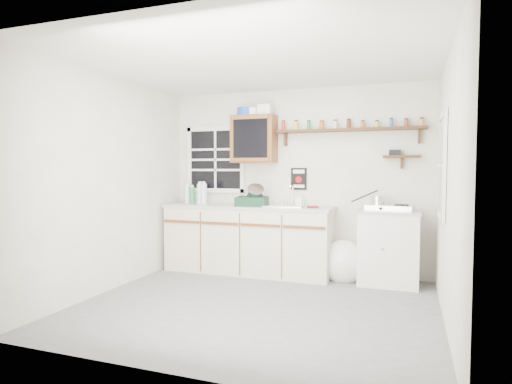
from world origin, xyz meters
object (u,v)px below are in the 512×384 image
Objects in this scene: upper_cabinet at (254,139)px; spice_shelf at (348,129)px; dish_rack at (253,199)px; right_cabinet at (389,247)px; main_cabinet at (248,239)px; hotplate at (390,208)px.

spice_shelf is (1.27, 0.07, 0.10)m from upper_cabinet.
right_cabinet is at bearing -3.83° from dish_rack.
dish_rack is (-1.74, -0.08, 0.56)m from right_cabinet.
dish_rack is at bearing -30.69° from main_cabinet.
main_cabinet is at bearing -170.70° from spice_shelf.
right_cabinet is (1.83, 0.03, -0.01)m from main_cabinet.
upper_cabinet is (0.03, 0.14, 1.36)m from main_cabinet.
right_cabinet is 2.26m from upper_cabinet.
main_cabinet is 1.90m from hotplate.
dish_rack reaches higher than right_cabinet.
hotplate is (1.84, 0.01, 0.49)m from main_cabinet.
dish_rack reaches higher than hotplate.
hotplate reaches higher than right_cabinet.
dish_rack reaches higher than main_cabinet.
hotplate reaches higher than main_cabinet.
dish_rack is 0.75× the size of hotplate.
upper_cabinet is at bearing -176.86° from hotplate.
dish_rack is at bearing -170.52° from hotplate.
main_cabinet is at bearing -179.21° from right_cabinet.
spice_shelf is 1.54m from dish_rack.
spice_shelf is at bearing 9.30° from main_cabinet.
right_cabinet is at bearing -19.34° from spice_shelf.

